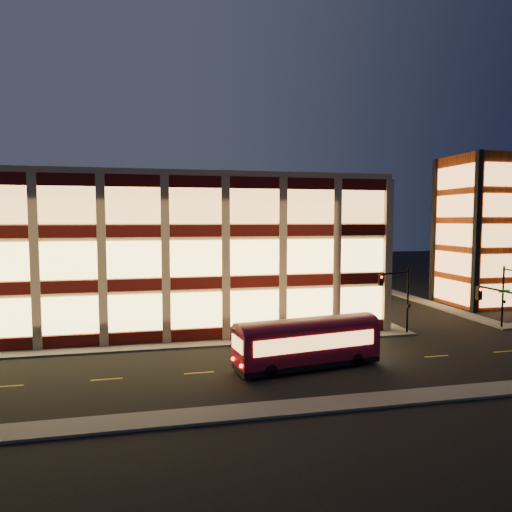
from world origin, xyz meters
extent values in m
plane|color=black|center=(0.00, 0.00, 0.00)|extent=(200.00, 200.00, 0.00)
cube|color=#514F4C|center=(-3.00, 1.00, 0.07)|extent=(54.00, 2.00, 0.15)
cube|color=#514F4C|center=(23.00, 17.00, 0.07)|extent=(2.00, 30.00, 0.15)
cube|color=#514F4C|center=(34.00, 17.00, 0.07)|extent=(2.00, 30.00, 0.15)
cube|color=#514F4C|center=(0.00, -13.00, 0.07)|extent=(100.00, 2.00, 0.15)
cube|color=tan|center=(-3.00, 17.00, 7.00)|extent=(50.00, 30.00, 14.00)
cube|color=tan|center=(-3.00, 17.00, 14.25)|extent=(50.40, 30.40, 0.50)
cube|color=#470C0A|center=(-3.00, 1.88, 0.65)|extent=(50.10, 0.25, 1.00)
cube|color=#FFD36B|center=(-3.00, 1.90, 2.75)|extent=(49.00, 0.20, 3.00)
cube|color=#470C0A|center=(22.12, 17.00, 0.65)|extent=(0.25, 30.10, 1.00)
cube|color=#FFD36B|center=(22.10, 17.00, 2.75)|extent=(0.20, 29.00, 3.00)
cube|color=#470C0A|center=(-3.00, 1.88, 5.05)|extent=(50.10, 0.25, 1.00)
cube|color=#FFD36B|center=(-3.00, 1.90, 7.15)|extent=(49.00, 0.20, 3.00)
cube|color=#470C0A|center=(22.12, 17.00, 5.05)|extent=(0.25, 30.10, 1.00)
cube|color=#FFD36B|center=(22.10, 17.00, 7.15)|extent=(0.20, 29.00, 3.00)
cube|color=#470C0A|center=(-3.00, 1.88, 9.45)|extent=(50.10, 0.25, 1.00)
cube|color=#FFD36B|center=(-3.00, 1.90, 11.55)|extent=(49.00, 0.20, 3.00)
cube|color=#470C0A|center=(22.12, 17.00, 9.45)|extent=(0.25, 30.10, 1.00)
cube|color=#FFD36B|center=(22.10, 17.00, 11.55)|extent=(0.20, 29.00, 3.00)
cube|color=#8C3814|center=(40.00, 12.00, 9.00)|extent=(8.00, 8.00, 18.00)
cube|color=black|center=(36.00, 8.00, 9.00)|extent=(0.60, 0.60, 18.00)
cube|color=black|center=(36.00, 16.00, 9.00)|extent=(0.60, 0.60, 18.00)
cube|color=black|center=(44.00, 16.00, 9.00)|extent=(0.60, 0.60, 18.00)
cube|color=#FFAA59|center=(40.00, 7.92, 1.80)|extent=(6.60, 0.16, 2.60)
cube|color=#FFAA59|center=(35.92, 12.00, 1.80)|extent=(0.16, 6.60, 2.60)
cube|color=#FFAA59|center=(40.00, 7.92, 5.20)|extent=(6.60, 0.16, 2.60)
cube|color=#FFAA59|center=(35.92, 12.00, 5.20)|extent=(0.16, 6.60, 2.60)
cube|color=#FFAA59|center=(40.00, 7.92, 8.60)|extent=(6.60, 0.16, 2.60)
cube|color=#FFAA59|center=(35.92, 12.00, 8.60)|extent=(0.16, 6.60, 2.60)
cube|color=#FFAA59|center=(40.00, 7.92, 12.00)|extent=(6.60, 0.16, 2.60)
cube|color=#FFAA59|center=(35.92, 12.00, 12.00)|extent=(0.16, 6.60, 2.60)
cube|color=#FFAA59|center=(40.00, 7.92, 15.40)|extent=(6.60, 0.16, 2.60)
cube|color=#FFAA59|center=(35.92, 12.00, 15.40)|extent=(0.16, 6.60, 2.60)
cylinder|color=black|center=(23.50, 0.80, 3.00)|extent=(0.18, 0.18, 6.00)
cylinder|color=black|center=(21.75, 0.05, 5.70)|extent=(3.56, 1.63, 0.14)
cube|color=black|center=(20.00, -0.70, 5.20)|extent=(0.32, 0.32, 0.95)
sphere|color=#FF0C05|center=(20.00, -0.88, 5.50)|extent=(0.20, 0.20, 0.20)
cube|color=black|center=(23.50, 0.60, 2.60)|extent=(0.25, 0.18, 0.28)
cylinder|color=black|center=(33.50, 0.80, 3.00)|extent=(0.18, 0.18, 6.00)
cube|color=black|center=(33.50, 0.60, 2.60)|extent=(0.25, 0.18, 0.28)
cube|color=#0C7226|center=(33.50, 0.65, 3.60)|extent=(1.20, 0.06, 0.28)
cylinder|color=black|center=(23.50, -10.50, 5.70)|extent=(0.14, 4.00, 0.14)
cube|color=black|center=(23.50, -8.50, 5.20)|extent=(0.32, 0.32, 0.95)
sphere|color=#FF0C05|center=(23.50, -8.68, 5.50)|extent=(0.20, 0.20, 0.20)
cube|color=maroon|center=(11.57, -6.32, 1.76)|extent=(10.66, 4.22, 2.39)
cube|color=black|center=(11.57, -6.32, 0.36)|extent=(10.66, 4.22, 0.36)
cylinder|color=black|center=(8.48, -7.98, 0.47)|extent=(0.97, 0.46, 0.93)
cylinder|color=black|center=(8.11, -5.72, 0.47)|extent=(0.97, 0.46, 0.93)
cylinder|color=black|center=(15.04, -6.91, 0.47)|extent=(0.97, 0.46, 0.93)
cylinder|color=black|center=(14.67, -4.66, 0.47)|extent=(0.97, 0.46, 0.93)
cube|color=#FFAA59|center=(11.79, -7.63, 2.08)|extent=(9.03, 1.52, 1.04)
cube|color=#FFAA59|center=(11.36, -5.01, 2.08)|extent=(9.03, 1.52, 1.04)
camera|label=1|loc=(1.45, -36.32, 10.37)|focal=32.00mm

